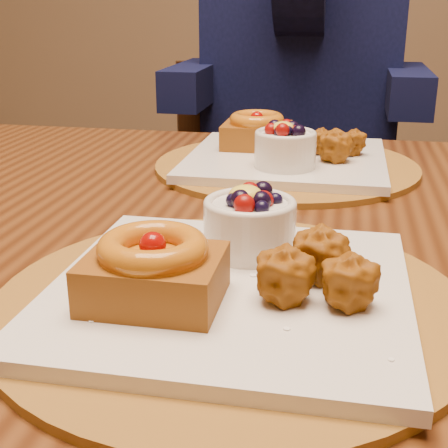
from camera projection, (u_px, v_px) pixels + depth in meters
The scene contains 5 objects.
dining_table at pixel (265, 279), 0.73m from camera, with size 1.60×0.90×0.76m.
place_setting_near at pixel (229, 279), 0.50m from camera, with size 0.38×0.38×0.08m.
place_setting_far at pixel (285, 154), 0.90m from camera, with size 0.38×0.38×0.08m.
chair_far at pixel (264, 214), 1.60m from camera, with size 0.53×0.53×0.84m.
diner at pixel (304, 20), 1.41m from camera, with size 0.54×0.51×0.88m.
Camera 1 is at (0.16, -0.77, 0.99)m, focal length 50.00 mm.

